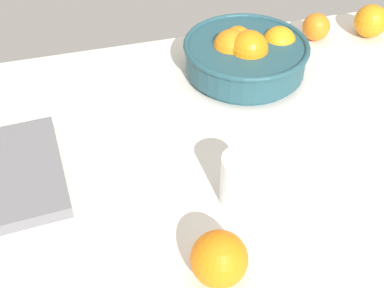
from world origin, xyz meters
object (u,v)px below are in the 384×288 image
Objects in this scene: juice_glass at (240,182)px; loose_orange_0 at (316,27)px; loose_orange_1 at (219,259)px; loose_orange_2 at (371,21)px; fruit_bowl at (246,54)px.

juice_glass is 1.43× the size of loose_orange_0.
loose_orange_1 is at bearing -127.03° from loose_orange_0.
juice_glass is at bearing -139.14° from loose_orange_2.
loose_orange_0 is (35.36, 44.25, -0.80)cm from juice_glass.
juice_glass reaches higher than loose_orange_1.
fruit_bowl is at bearing 65.57° from loose_orange_1.
fruit_bowl is 37.76cm from juice_glass.
loose_orange_1 is 1.04× the size of loose_orange_2.
loose_orange_0 is at bearing 52.97° from loose_orange_1.
fruit_bowl reaches higher than loose_orange_2.
fruit_bowl is 2.87× the size of juice_glass.
loose_orange_2 is (13.38, -2.09, 0.67)cm from loose_orange_0.
juice_glass is at bearing -111.74° from fruit_bowl.
fruit_bowl reaches higher than loose_orange_0.
loose_orange_0 is 13.56cm from loose_orange_2.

